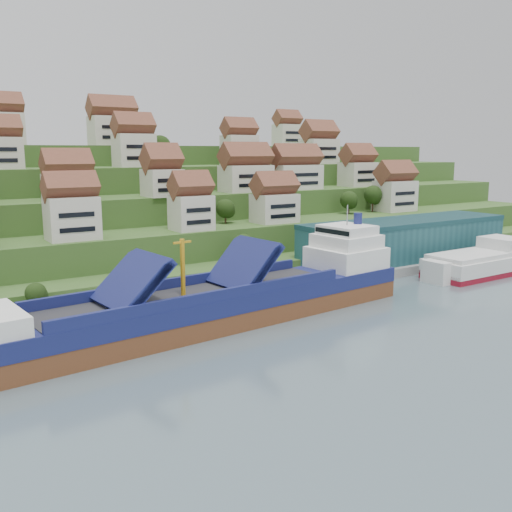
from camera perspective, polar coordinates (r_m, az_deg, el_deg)
ground at (r=106.50m, az=2.25°, el=-5.62°), size 300.00×300.00×0.00m
quay at (r=129.52m, az=5.65°, el=-2.23°), size 180.00×14.00×2.20m
hillside at (r=197.02m, az=-15.45°, el=4.63°), size 260.00×128.00×31.00m
hillside_village at (r=153.94m, az=-11.94°, el=8.30°), size 160.63×60.66×28.68m
hillside_trees at (r=141.55m, az=-9.85°, el=5.42°), size 141.85×62.81×30.87m
warehouse at (r=151.52m, az=14.72°, el=1.68°), size 60.00×15.00×10.00m
flagpole at (r=123.39m, az=6.47°, el=-0.15°), size 1.28×0.16×8.00m
cargo_ship at (r=98.44m, az=-3.91°, el=-4.87°), size 84.49×20.43×18.63m
second_ship at (r=148.64m, az=21.82°, el=-0.64°), size 31.66×12.05×9.14m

